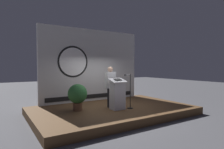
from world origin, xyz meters
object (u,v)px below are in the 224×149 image
Objects in this scene: podium at (117,94)px; potted_plant at (78,95)px; microphone_stand at (129,96)px; speaker_person at (110,86)px.

podium reaches higher than potted_plant.
potted_plant is (-1.94, 0.73, 0.13)m from microphone_stand.
microphone_stand reaches higher than potted_plant.
podium is 0.54m from microphone_stand.
potted_plant is at bearing 155.89° from podium.
speaker_person is 1.65× the size of potted_plant.
speaker_person is at bearing 133.69° from microphone_stand.
speaker_person is 0.89m from microphone_stand.
speaker_person is 1.42m from potted_plant.
potted_plant is (-1.42, 0.63, 0.01)m from podium.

